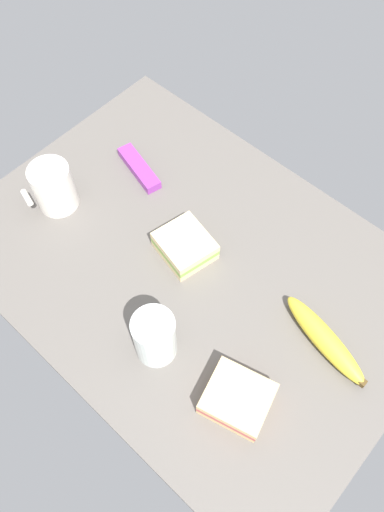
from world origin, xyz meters
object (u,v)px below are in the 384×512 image
banana (325,339)px  snack_bar (139,168)px  sandwich_main (185,246)px  glass_of_milk (155,338)px  coffee_mug_black (53,187)px  sandwich_side (237,399)px

banana → snack_bar: size_ratio=1.51×
sandwich_main → glass_of_milk: (-9.91, 18.23, 3.02)cm
sandwich_main → banana: 31.50cm
banana → sandwich_main: bearing=4.7°
coffee_mug_black → glass_of_milk: (-37.76, 9.14, -0.15)cm
glass_of_milk → sandwich_main: bearing=-61.5°
sandwich_side → snack_bar: sandwich_side is taller
coffee_mug_black → sandwich_side: 55.02cm
coffee_mug_black → snack_bar: size_ratio=0.80×
glass_of_milk → snack_bar: size_ratio=0.84×
coffee_mug_black → sandwich_main: bearing=-161.9°
sandwich_side → snack_bar: 53.84cm
coffee_mug_black → snack_bar: 19.10cm
banana → snack_bar: (52.79, -5.79, -1.00)cm
coffee_mug_black → sandwich_main: coffee_mug_black is taller
coffee_mug_black → sandwich_side: size_ratio=0.84×
coffee_mug_black → snack_bar: bearing=-110.3°
banana → snack_bar: 53.12cm
sandwich_main → snack_bar: 23.00cm
glass_of_milk → banana: (-21.49, -20.79, -3.21)cm
sandwich_main → glass_of_milk: glass_of_milk is taller
sandwich_side → sandwich_main: bearing=-30.9°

